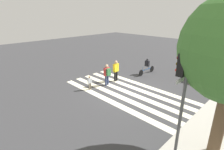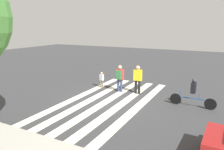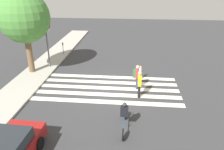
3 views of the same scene
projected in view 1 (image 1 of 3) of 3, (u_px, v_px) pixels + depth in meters
The scene contains 9 objects.
ground_plane at pixel (126, 92), 13.35m from camera, with size 60.00×60.00×0.00m, color #38383A.
sidewalk_curb at pixel (217, 127), 9.16m from camera, with size 36.00×2.50×0.14m.
crosswalk_stripes at pixel (126, 92), 13.35m from camera, with size 4.37×10.00×0.01m.
traffic_light at pixel (182, 85), 6.37m from camera, with size 0.60×0.50×4.59m.
pedestrian_adult_yellow_jacket at pixel (116, 70), 15.12m from camera, with size 0.51×0.27×1.85m.
pedestrian_adult_blue_shirt at pixel (90, 82), 13.52m from camera, with size 0.34×0.21×1.14m.
pedestrian_child_with_backpack at pixel (107, 73), 14.21m from camera, with size 0.51×0.43×1.78m.
cyclist_mid_street at pixel (147, 66), 16.94m from camera, with size 2.41×0.41×1.58m.
car_parked_far_curb at pixel (211, 70), 16.03m from camera, with size 4.74×2.07×1.41m.
Camera 1 is at (9.34, 7.82, 5.72)m, focal length 28.00 mm.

